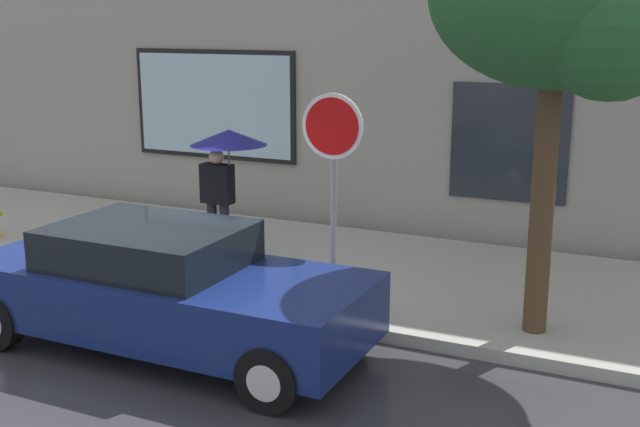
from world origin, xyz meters
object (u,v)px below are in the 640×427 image
Objects in this scene: pedestrian_with_umbrella at (225,154)px; parked_car at (164,288)px; stop_sign at (333,159)px; street_tree at (568,1)px.

parked_car is at bearing -71.82° from pedestrian_with_umbrella.
stop_sign is (2.23, -1.24, 0.29)m from pedestrian_with_umbrella.
stop_sign reaches higher than pedestrian_with_umbrella.
stop_sign is (1.31, 1.55, 1.29)m from parked_car.
parked_car is 3.10m from pedestrian_with_umbrella.
street_tree reaches higher than parked_car.
pedestrian_with_umbrella reaches higher than parked_car.
parked_car is 5.15m from street_tree.
pedestrian_with_umbrella is 2.57m from stop_sign.
stop_sign is at bearing 49.75° from parked_car.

